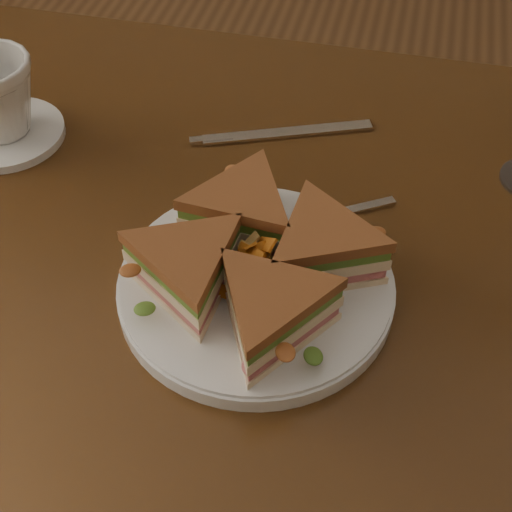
% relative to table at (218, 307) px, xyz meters
% --- Properties ---
extents(table, '(1.20, 0.80, 0.75)m').
position_rel_table_xyz_m(table, '(0.00, 0.00, 0.00)').
color(table, '#341C0B').
rests_on(table, ground).
extents(plate, '(0.26, 0.26, 0.02)m').
position_rel_table_xyz_m(plate, '(0.06, -0.05, 0.11)').
color(plate, white).
rests_on(plate, table).
extents(sandwich_wedges, '(0.28, 0.28, 0.06)m').
position_rel_table_xyz_m(sandwich_wedges, '(0.06, -0.05, 0.14)').
color(sandwich_wedges, '#FFE5BC').
rests_on(sandwich_wedges, plate).
extents(crisps_mound, '(0.09, 0.09, 0.05)m').
position_rel_table_xyz_m(crisps_mound, '(0.06, -0.05, 0.14)').
color(crisps_mound, '#C86919').
rests_on(crisps_mound, plate).
extents(spoon, '(0.16, 0.10, 0.01)m').
position_rel_table_xyz_m(spoon, '(0.05, 0.03, 0.10)').
color(spoon, silver).
rests_on(spoon, table).
extents(knife, '(0.20, 0.09, 0.00)m').
position_rel_table_xyz_m(knife, '(0.02, 0.19, 0.10)').
color(knife, silver).
rests_on(knife, table).
extents(saucer, '(0.14, 0.14, 0.01)m').
position_rel_table_xyz_m(saucer, '(-0.28, 0.11, 0.10)').
color(saucer, white).
rests_on(saucer, table).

